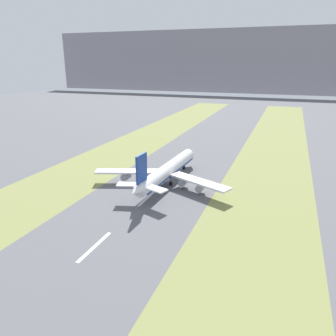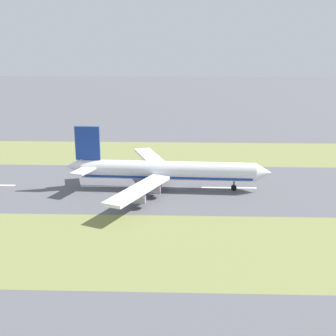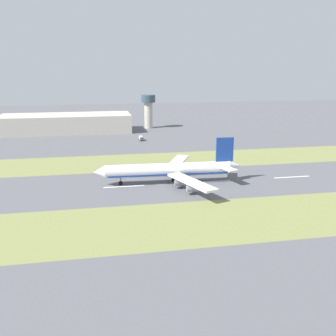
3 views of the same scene
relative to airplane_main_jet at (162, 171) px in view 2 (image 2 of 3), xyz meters
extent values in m
plane|color=#56565B|center=(-1.54, 5.02, -6.02)|extent=(800.00, 800.00, 0.00)
cube|color=olive|center=(-46.54, 5.02, -6.02)|extent=(40.00, 600.00, 0.01)
cube|color=olive|center=(43.46, 5.02, -6.02)|extent=(40.00, 600.00, 0.01)
cube|color=silver|center=(-1.54, -18.10, -6.01)|extent=(1.20, 18.00, 0.01)
cube|color=silver|center=(-1.54, 21.90, -6.01)|extent=(1.20, 18.00, 0.01)
cylinder|color=white|center=(0.09, 1.90, 0.18)|extent=(8.57, 56.22, 6.00)
cone|color=white|center=(1.49, 32.37, 0.18)|extent=(6.10, 5.26, 5.88)
cone|color=white|center=(-1.34, -29.06, 0.98)|extent=(5.37, 6.23, 5.10)
cube|color=navy|center=(0.09, 1.90, -1.47)|extent=(8.16, 53.97, 0.70)
cube|color=white|center=(-17.73, -4.51, -0.72)|extent=(29.35, 15.28, 0.90)
cube|color=white|center=(17.24, -6.11, -0.72)|extent=(28.86, 17.54, 0.90)
cylinder|color=#93939E|center=(-9.09, -1.68, -3.17)|extent=(3.42, 4.94, 3.20)
cylinder|color=#93939E|center=(-18.24, -4.76, -3.17)|extent=(3.42, 4.94, 3.20)
cylinder|color=#93939E|center=(8.89, -2.51, -3.17)|extent=(3.42, 4.94, 3.20)
cylinder|color=#93939E|center=(17.72, -6.42, -3.17)|extent=(3.42, 4.94, 3.20)
cube|color=navy|center=(-1.11, -24.07, 8.68)|extent=(1.17, 8.03, 11.00)
cube|color=white|center=(-6.60, -23.82, 1.18)|extent=(10.81, 6.89, 0.60)
cube|color=white|center=(4.39, -24.32, 1.18)|extent=(10.91, 7.64, 0.60)
cylinder|color=#59595E|center=(1.07, 23.16, -3.52)|extent=(0.50, 0.50, 3.20)
cylinder|color=black|center=(1.07, 23.16, -5.12)|extent=(0.98, 1.84, 1.80)
cylinder|color=#59595E|center=(-2.65, -0.97, -3.52)|extent=(0.50, 0.50, 3.20)
cylinder|color=black|center=(-2.65, -0.97, -5.12)|extent=(0.98, 1.84, 1.80)
cylinder|color=#59595E|center=(2.55, -1.21, -3.52)|extent=(0.50, 0.50, 3.20)
cylinder|color=black|center=(2.55, -1.21, -5.12)|extent=(0.98, 1.84, 1.80)
camera|label=1|loc=(49.72, -132.17, 47.59)|focal=35.00mm
camera|label=2|loc=(144.44, 6.74, 42.99)|focal=50.00mm
camera|label=3|loc=(-167.22, 34.59, 45.07)|focal=42.00mm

